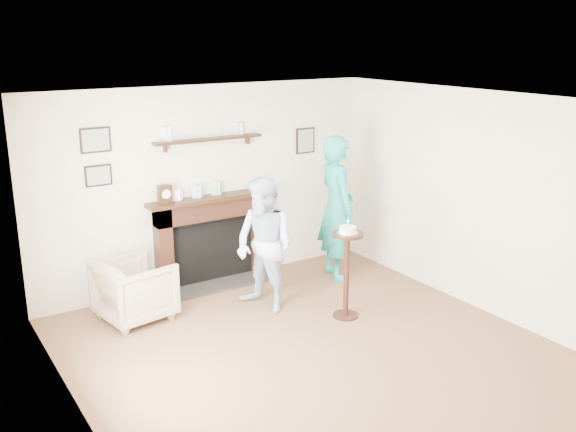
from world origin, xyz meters
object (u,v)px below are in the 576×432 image
at_px(armchair, 137,318).
at_px(man, 265,308).
at_px(woman, 335,276).
at_px(pedestal_table, 347,258).

relative_size(armchair, man, 0.48).
relative_size(woman, pedestal_table, 1.65).
distance_m(armchair, woman, 2.66).
distance_m(woman, pedestal_table, 1.42).
height_order(man, woman, woman).
height_order(man, pedestal_table, pedestal_table).
xyz_separation_m(man, woman, (1.30, 0.39, 0.00)).
height_order(woman, pedestal_table, pedestal_table).
relative_size(armchair, pedestal_table, 0.66).
bearing_deg(pedestal_table, armchair, 148.87).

